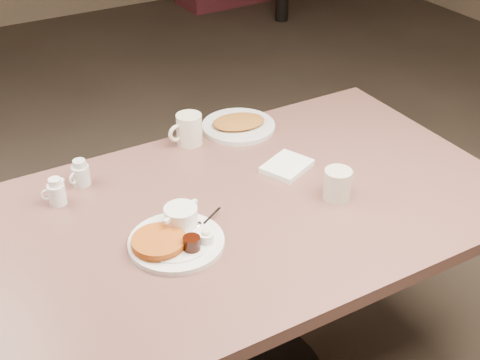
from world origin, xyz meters
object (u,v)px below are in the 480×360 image
coffee_mug_near (338,184)px  hash_plate (239,125)px  coffee_mug_far (189,129)px  diner_table (243,252)px  main_plate (175,236)px  creamer_left (81,174)px  creamer_right (56,192)px

coffee_mug_near → hash_plate: size_ratio=0.40×
coffee_mug_near → hash_plate: coffee_mug_near is taller
coffee_mug_far → hash_plate: (0.19, 0.01, -0.04)m
diner_table → coffee_mug_near: bearing=-22.3°
main_plate → coffee_mug_near: (0.48, -0.04, 0.02)m
coffee_mug_near → creamer_left: (-0.60, 0.42, -0.01)m
diner_table → creamer_right: size_ratio=18.75×
hash_plate → main_plate: bearing=-134.6°
main_plate → creamer_left: (-0.12, 0.38, 0.01)m
hash_plate → coffee_mug_near: bearing=-85.7°
creamer_right → coffee_mug_far: bearing=14.6°
main_plate → creamer_right: bearing=122.9°
coffee_mug_far → coffee_mug_near: bearing=-65.1°
diner_table → creamer_right: (-0.44, 0.26, 0.21)m
diner_table → coffee_mug_far: coffee_mug_far is taller
main_plate → coffee_mug_far: size_ratio=2.71×
main_plate → coffee_mug_far: bearing=60.0°
hash_plate → creamer_right: bearing=-168.9°
creamer_left → coffee_mug_near: bearing=-35.2°
main_plate → hash_plate: (0.44, 0.45, -0.01)m
creamer_right → diner_table: bearing=-30.6°
diner_table → creamer_right: bearing=149.4°
coffee_mug_near → creamer_left: size_ratio=1.44×
creamer_left → creamer_right: bearing=-145.9°
diner_table → creamer_right: 0.55m
creamer_right → hash_plate: bearing=11.1°
creamer_right → hash_plate: creamer_right is taller
coffee_mug_near → main_plate: bearing=175.0°
main_plate → creamer_right: 0.38m
diner_table → creamer_left: (-0.35, 0.32, 0.21)m
main_plate → coffee_mug_far: (0.26, 0.44, 0.03)m
diner_table → hash_plate: 0.48m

